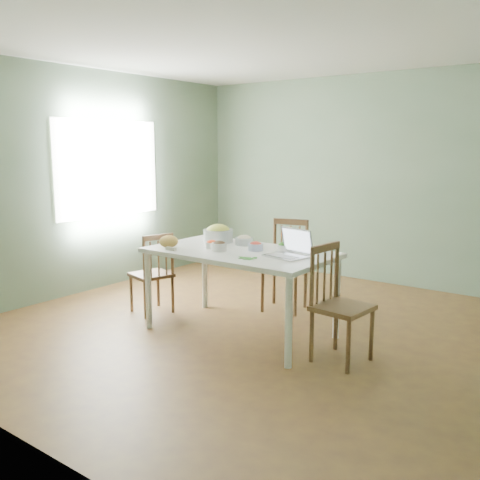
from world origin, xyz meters
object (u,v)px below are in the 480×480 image
Objects in this scene: chair_far at (284,266)px; bread_boule at (169,241)px; dining_table at (240,292)px; chair_right at (343,305)px; chair_left at (151,273)px; bowl_squash at (218,233)px; laptop at (286,244)px.

chair_far reaches higher than bread_boule.
dining_table is 1.77× the size of chair_right.
chair_right is (2.24, 0.00, 0.05)m from chair_left.
chair_right is at bearing -10.13° from bowl_squash.
bread_boule is at bearing -129.27° from chair_far.
chair_far is (-0.05, 0.88, 0.09)m from dining_table.
chair_far and bowl_squash have the same top height.
chair_right is 1.61m from bowl_squash.
laptop is at bearing 92.26° from chair_right.
bread_boule reaches higher than chair_left.
chair_far is 3.26× the size of bowl_squash.
bread_boule is 0.61× the size of bowl_squash.
bowl_squash is at bearing 152.79° from dining_table.
chair_far is at bearing 58.40° from bowl_squash.
chair_left is at bearing -177.73° from dining_table.
chair_far is at bearing 56.96° from chair_right.
laptop is at bearing -70.34° from chair_far.
bowl_squash reaches higher than chair_left.
chair_right is at bearing -2.27° from dining_table.
laptop is at bearing -0.57° from dining_table.
chair_left is 2.90× the size of bowl_squash.
laptop reaches higher than dining_table.
bread_boule is (-0.64, -0.29, 0.46)m from dining_table.
bread_boule is 0.56m from bowl_squash.
chair_far reaches higher than dining_table.
chair_left is 0.90× the size of chair_right.
dining_table is 0.84m from bread_boule.
bread_boule is at bearing -110.28° from bowl_squash.
bowl_squash is at bearing 178.20° from laptop.
bread_boule is 1.18m from laptop.
laptop is at bearing -13.93° from bowl_squash.
bread_boule is at bearing -155.71° from dining_table.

